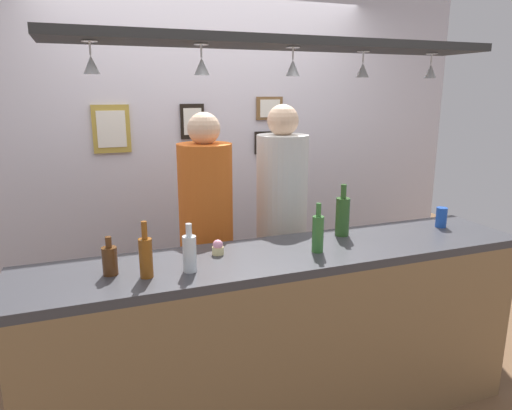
% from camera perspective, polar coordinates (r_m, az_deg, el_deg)
% --- Properties ---
extents(ground_plane, '(8.00, 8.00, 0.00)m').
position_cam_1_polar(ground_plane, '(3.19, 0.68, -21.00)').
color(ground_plane, brown).
extents(back_wall, '(4.40, 0.06, 2.60)m').
position_cam_1_polar(back_wall, '(3.70, -5.52, 5.66)').
color(back_wall, silver).
rests_on(back_wall, ground_plane).
extents(bar_counter, '(2.70, 0.55, 1.01)m').
position_cam_1_polar(bar_counter, '(2.44, 5.19, -14.10)').
color(bar_counter, '#38383D').
rests_on(bar_counter, ground_plane).
extents(overhead_glass_rack, '(2.20, 0.36, 0.04)m').
position_cam_1_polar(overhead_glass_rack, '(2.35, 3.66, 19.17)').
color(overhead_glass_rack, black).
extents(hanging_wineglass_far_left, '(0.07, 0.07, 0.13)m').
position_cam_1_polar(hanging_wineglass_far_left, '(2.12, -19.53, 16.01)').
color(hanging_wineglass_far_left, silver).
rests_on(hanging_wineglass_far_left, overhead_glass_rack).
extents(hanging_wineglass_left, '(0.07, 0.07, 0.13)m').
position_cam_1_polar(hanging_wineglass_left, '(2.15, -6.67, 16.63)').
color(hanging_wineglass_left, silver).
rests_on(hanging_wineglass_left, overhead_glass_rack).
extents(hanging_wineglass_center_left, '(0.07, 0.07, 0.13)m').
position_cam_1_polar(hanging_wineglass_center_left, '(2.30, 4.52, 16.50)').
color(hanging_wineglass_center_left, silver).
rests_on(hanging_wineglass_center_left, overhead_glass_rack).
extents(hanging_wineglass_center, '(0.07, 0.07, 0.13)m').
position_cam_1_polar(hanging_wineglass_center, '(2.59, 12.93, 15.90)').
color(hanging_wineglass_center, silver).
rests_on(hanging_wineglass_center, overhead_glass_rack).
extents(hanging_wineglass_center_right, '(0.07, 0.07, 0.13)m').
position_cam_1_polar(hanging_wineglass_center_right, '(2.85, 20.58, 15.17)').
color(hanging_wineglass_center_right, silver).
rests_on(hanging_wineglass_center_right, overhead_glass_rack).
extents(person_middle_orange_shirt, '(0.34, 0.34, 1.70)m').
position_cam_1_polar(person_middle_orange_shirt, '(2.97, -6.12, -1.82)').
color(person_middle_orange_shirt, '#2D334C').
rests_on(person_middle_orange_shirt, ground_plane).
extents(person_right_white_patterned_shirt, '(0.34, 0.34, 1.74)m').
position_cam_1_polar(person_right_white_patterned_shirt, '(3.13, 3.17, -0.44)').
color(person_right_white_patterned_shirt, '#2D334C').
rests_on(person_right_white_patterned_shirt, ground_plane).
extents(bottle_beer_green_import, '(0.06, 0.06, 0.26)m').
position_cam_1_polar(bottle_beer_green_import, '(2.42, 7.58, -3.38)').
color(bottle_beer_green_import, '#336B2D').
rests_on(bottle_beer_green_import, bar_counter).
extents(bottle_champagne_green, '(0.08, 0.08, 0.30)m').
position_cam_1_polar(bottle_champagne_green, '(2.71, 10.55, -1.27)').
color(bottle_champagne_green, '#2D5623').
rests_on(bottle_champagne_green, bar_counter).
extents(bottle_beer_amber_tall, '(0.06, 0.06, 0.26)m').
position_cam_1_polar(bottle_beer_amber_tall, '(2.14, -13.35, -6.10)').
color(bottle_beer_amber_tall, brown).
rests_on(bottle_beer_amber_tall, bar_counter).
extents(bottle_soda_clear, '(0.06, 0.06, 0.23)m').
position_cam_1_polar(bottle_soda_clear, '(2.17, -8.14, -5.78)').
color(bottle_soda_clear, silver).
rests_on(bottle_soda_clear, bar_counter).
extents(bottle_beer_brown_stubby, '(0.07, 0.07, 0.18)m').
position_cam_1_polar(bottle_beer_brown_stubby, '(2.22, -17.47, -6.43)').
color(bottle_beer_brown_stubby, '#512D14').
rests_on(bottle_beer_brown_stubby, bar_counter).
extents(drink_can, '(0.07, 0.07, 0.12)m').
position_cam_1_polar(drink_can, '(3.06, 21.75, -1.41)').
color(drink_can, '#1E4CB2').
rests_on(drink_can, bar_counter).
extents(cupcake, '(0.06, 0.06, 0.08)m').
position_cam_1_polar(cupcake, '(2.39, -4.69, -5.23)').
color(cupcake, beige).
rests_on(cupcake, bar_counter).
extents(picture_frame_caricature, '(0.26, 0.02, 0.34)m').
position_cam_1_polar(picture_frame_caricature, '(3.51, -17.29, 8.88)').
color(picture_frame_caricature, '#B29338').
rests_on(picture_frame_caricature, back_wall).
extents(picture_frame_crest, '(0.18, 0.02, 0.26)m').
position_cam_1_polar(picture_frame_crest, '(3.59, -7.80, 10.11)').
color(picture_frame_crest, black).
rests_on(picture_frame_crest, back_wall).
extents(picture_frame_lower_pair, '(0.30, 0.02, 0.18)m').
position_cam_1_polar(picture_frame_lower_pair, '(3.81, 2.01, 7.67)').
color(picture_frame_lower_pair, black).
rests_on(picture_frame_lower_pair, back_wall).
extents(picture_frame_upper_small, '(0.22, 0.02, 0.18)m').
position_cam_1_polar(picture_frame_upper_small, '(3.78, 1.68, 11.75)').
color(picture_frame_upper_small, brown).
rests_on(picture_frame_upper_small, back_wall).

